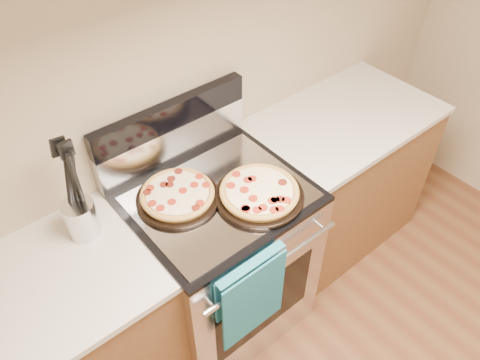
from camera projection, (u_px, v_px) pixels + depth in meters
wall_back at (160, 72)px, 1.91m from camera, size 4.00×0.00×4.00m
range_body at (219, 260)px, 2.33m from camera, size 0.76×0.68×0.90m
oven_window at (264, 306)px, 2.14m from camera, size 0.56×0.01×0.40m
cooktop at (216, 195)px, 2.01m from camera, size 0.76×0.68×0.02m
backsplash_lower at (174, 142)px, 2.12m from camera, size 0.76×0.06×0.18m
backsplash_upper at (170, 115)px, 2.02m from camera, size 0.76×0.06×0.12m
oven_handle at (274, 265)px, 1.88m from camera, size 0.70×0.03×0.03m
dish_towel at (251, 296)px, 1.89m from camera, size 0.32×0.05×0.42m
foil_sheet at (220, 197)px, 1.99m from camera, size 0.70×0.55×0.01m
countertop_left at (11, 307)px, 1.63m from camera, size 1.02×0.64×0.03m
cabinet_right at (334, 181)px, 2.76m from camera, size 1.00×0.62×0.88m
countertop_right at (346, 118)px, 2.45m from camera, size 1.02×0.64×0.03m
pepperoni_pizza_back at (178, 195)px, 1.96m from camera, size 0.45×0.45×0.05m
pepperoni_pizza_front at (259, 193)px, 1.96m from camera, size 0.45×0.45×0.05m
utensil_crock at (82, 219)px, 1.81m from camera, size 0.16×0.16×0.16m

